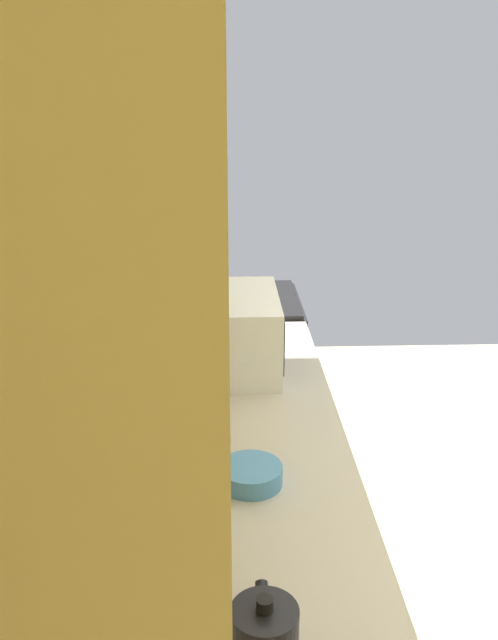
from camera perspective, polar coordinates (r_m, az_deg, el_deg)
name	(u,v)px	position (r m, az deg, el deg)	size (l,w,h in m)	color
wall_back	(87,309)	(1.77, -13.78, 0.96)	(3.91, 0.12, 2.67)	#E8CA80
upper_cabinets	(141,159)	(1.25, -9.26, 13.57)	(1.84, 0.30, 0.59)	#E4CD7B
oven_range	(232,385)	(3.32, -1.46, -5.63)	(0.60, 0.67, 1.09)	black
microwave	(226,331)	(2.39, -2.02, -0.97)	(0.48, 0.39, 0.27)	white
bowl	(251,474)	(1.75, 0.15, -13.11)	(0.16, 0.16, 0.05)	#4C8CBF
kettle	(264,640)	(1.27, 1.33, -25.88)	(0.16, 0.12, 0.16)	black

